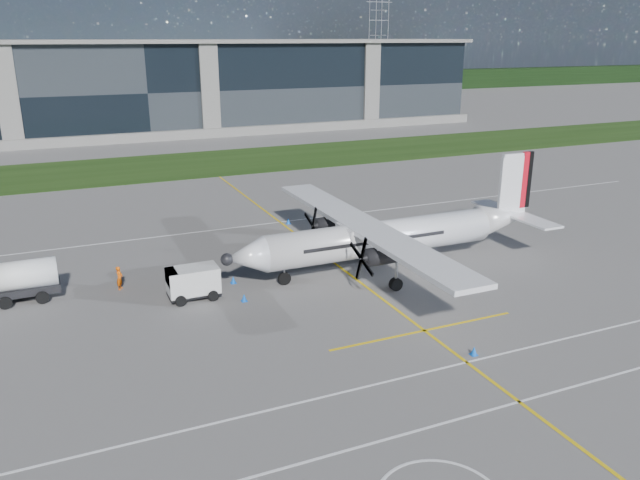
# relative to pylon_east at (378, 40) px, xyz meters

# --- Properties ---
(ground) EXTENTS (400.00, 400.00, 0.00)m
(ground) POSITION_rel_pylon_east_xyz_m (-85.00, -110.00, -15.00)
(ground) COLOR slate
(ground) RESTS_ON ground
(grass_strip) EXTENTS (400.00, 18.00, 0.04)m
(grass_strip) POSITION_rel_pylon_east_xyz_m (-85.00, -102.00, -14.98)
(grass_strip) COLOR #1B370F
(grass_strip) RESTS_ON ground
(terminal_building) EXTENTS (120.00, 20.00, 15.00)m
(terminal_building) POSITION_rel_pylon_east_xyz_m (-85.00, -70.00, -7.50)
(terminal_building) COLOR black
(terminal_building) RESTS_ON ground
(tree_line) EXTENTS (400.00, 6.00, 6.00)m
(tree_line) POSITION_rel_pylon_east_xyz_m (-85.00, -10.00, -12.00)
(tree_line) COLOR black
(tree_line) RESTS_ON ground
(pylon_east) EXTENTS (9.00, 4.60, 30.00)m
(pylon_east) POSITION_rel_pylon_east_xyz_m (0.00, 0.00, 0.00)
(pylon_east) COLOR gray
(pylon_east) RESTS_ON ground
(yellow_taxiway_centerline) EXTENTS (0.20, 70.00, 0.01)m
(yellow_taxiway_centerline) POSITION_rel_pylon_east_xyz_m (-82.00, -140.00, -14.99)
(yellow_taxiway_centerline) COLOR yellow
(yellow_taxiway_centerline) RESTS_ON ground
(white_lane_line) EXTENTS (90.00, 0.15, 0.01)m
(white_lane_line) POSITION_rel_pylon_east_xyz_m (-85.00, -164.00, -14.99)
(white_lane_line) COLOR white
(white_lane_line) RESTS_ON ground
(turboprop_aircraft) EXTENTS (24.64, 25.55, 7.67)m
(turboprop_aircraft) POSITION_rel_pylon_east_xyz_m (-78.67, -146.22, -11.17)
(turboprop_aircraft) COLOR white
(turboprop_aircraft) RESTS_ON ground
(baggage_tug) EXTENTS (3.44, 2.06, 2.06)m
(baggage_tug) POSITION_rel_pylon_east_xyz_m (-93.03, -146.03, -13.97)
(baggage_tug) COLOR silver
(baggage_tug) RESTS_ON ground
(ground_crew_person) EXTENTS (0.82, 0.91, 1.83)m
(ground_crew_person) POSITION_rel_pylon_east_xyz_m (-97.19, -142.59, -14.09)
(ground_crew_person) COLOR #F25907
(ground_crew_person) RESTS_ON ground
(safety_cone_portwing) EXTENTS (0.36, 0.36, 0.50)m
(safety_cone_portwing) POSITION_rel_pylon_east_xyz_m (-81.18, -159.49, -14.75)
(safety_cone_portwing) COLOR blue
(safety_cone_portwing) RESTS_ON ground
(safety_cone_stbdwing) EXTENTS (0.36, 0.36, 0.50)m
(safety_cone_stbdwing) POSITION_rel_pylon_east_xyz_m (-81.49, -132.80, -14.75)
(safety_cone_stbdwing) COLOR blue
(safety_cone_stbdwing) RESTS_ON ground
(safety_cone_fwd) EXTENTS (0.36, 0.36, 0.50)m
(safety_cone_fwd) POSITION_rel_pylon_east_xyz_m (-91.46, -146.05, -14.75)
(safety_cone_fwd) COLOR blue
(safety_cone_fwd) RESTS_ON ground
(safety_cone_nose_port) EXTENTS (0.36, 0.36, 0.50)m
(safety_cone_nose_port) POSITION_rel_pylon_east_xyz_m (-90.23, -147.84, -14.75)
(safety_cone_nose_port) COLOR blue
(safety_cone_nose_port) RESTS_ON ground
(safety_cone_nose_stbd) EXTENTS (0.36, 0.36, 0.50)m
(safety_cone_nose_stbd) POSITION_rel_pylon_east_xyz_m (-90.00, -144.58, -14.75)
(safety_cone_nose_stbd) COLOR blue
(safety_cone_nose_stbd) RESTS_ON ground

